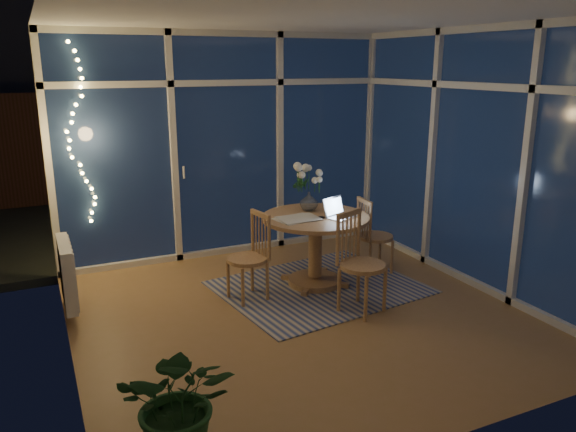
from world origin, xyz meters
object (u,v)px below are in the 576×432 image
object	(u,v)px
chair_right	(376,235)
chair_front	(363,263)
chair_left	(247,257)
potted_plant	(182,419)
laptop	(342,207)
flower_vase	(309,201)
dining_table	(315,251)

from	to	relation	value
chair_right	chair_front	xyz separation A→B (m)	(-0.69, -0.82, 0.05)
chair_left	potted_plant	xyz separation A→B (m)	(-1.20, -2.16, -0.06)
chair_right	chair_front	size ratio (longest dim) A/B	0.89
chair_left	laptop	size ratio (longest dim) A/B	3.01
chair_front	potted_plant	xyz separation A→B (m)	(-2.07, -1.45, -0.10)
chair_left	chair_right	bearing A→B (deg)	83.71
chair_left	chair_front	xyz separation A→B (m)	(0.86, -0.70, 0.04)
flower_vase	chair_right	bearing A→B (deg)	-13.13
flower_vase	laptop	bearing A→B (deg)	-67.10
dining_table	chair_left	xyz separation A→B (m)	(-0.77, -0.07, 0.07)
chair_front	potted_plant	world-z (taller)	chair_front
chair_front	flower_vase	bearing A→B (deg)	70.65
laptop	potted_plant	size ratio (longest dim) A/B	0.38
chair_left	potted_plant	bearing A→B (deg)	-39.85
chair_right	chair_front	world-z (taller)	chair_front
laptop	chair_front	bearing A→B (deg)	-123.64
chair_left	potted_plant	distance (m)	2.47
chair_front	laptop	size ratio (longest dim) A/B	3.27
chair_right	chair_left	bearing A→B (deg)	99.20
chair_left	flower_vase	world-z (taller)	flower_vase
potted_plant	flower_vase	bearing A→B (deg)	50.57
chair_right	dining_table	bearing A→B (deg)	98.65
dining_table	chair_front	xyz separation A→B (m)	(0.09, -0.77, 0.11)
chair_right	laptop	distance (m)	0.75
flower_vase	dining_table	bearing A→B (deg)	-99.33
chair_front	flower_vase	distance (m)	1.07
chair_right	flower_vase	world-z (taller)	flower_vase
chair_front	flower_vase	size ratio (longest dim) A/B	4.56
chair_right	potted_plant	distance (m)	3.58
chair_left	chair_right	size ratio (longest dim) A/B	1.03
potted_plant	chair_right	bearing A→B (deg)	39.59
dining_table	flower_vase	world-z (taller)	flower_vase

